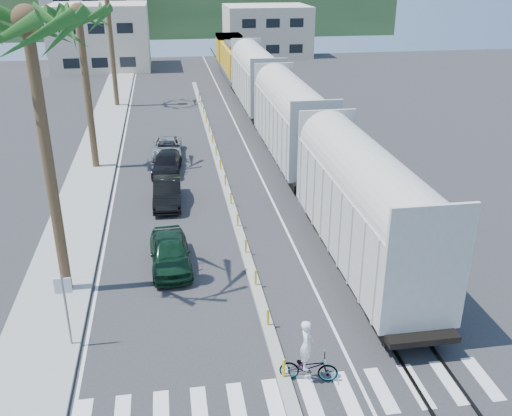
{
  "coord_description": "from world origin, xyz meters",
  "views": [
    {
      "loc": [
        -3.34,
        -15.99,
        13.04
      ],
      "look_at": [
        0.66,
        9.0,
        2.0
      ],
      "focal_mm": 40.0,
      "sensor_mm": 36.0,
      "label": 1
    }
  ],
  "objects_px": {
    "street_sign": "(65,301)",
    "car_second": "(167,192)",
    "car_lead": "(170,252)",
    "cyclist": "(308,362)"
  },
  "relations": [
    {
      "from": "car_lead",
      "to": "car_second",
      "type": "bearing_deg",
      "value": 87.29
    },
    {
      "from": "car_lead",
      "to": "street_sign",
      "type": "bearing_deg",
      "value": -126.94
    },
    {
      "from": "street_sign",
      "to": "cyclist",
      "type": "xyz_separation_m",
      "value": [
        8.11,
        -3.09,
        -1.23
      ]
    },
    {
      "from": "street_sign",
      "to": "car_second",
      "type": "height_order",
      "value": "street_sign"
    },
    {
      "from": "car_lead",
      "to": "cyclist",
      "type": "distance_m",
      "value": 9.6
    },
    {
      "from": "street_sign",
      "to": "car_lead",
      "type": "xyz_separation_m",
      "value": [
        3.71,
        5.44,
        -1.21
      ]
    },
    {
      "from": "street_sign",
      "to": "car_second",
      "type": "distance_m",
      "value": 13.52
    },
    {
      "from": "street_sign",
      "to": "car_lead",
      "type": "height_order",
      "value": "street_sign"
    },
    {
      "from": "street_sign",
      "to": "car_lead",
      "type": "distance_m",
      "value": 6.7
    },
    {
      "from": "cyclist",
      "to": "car_lead",
      "type": "bearing_deg",
      "value": 41.84
    }
  ]
}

